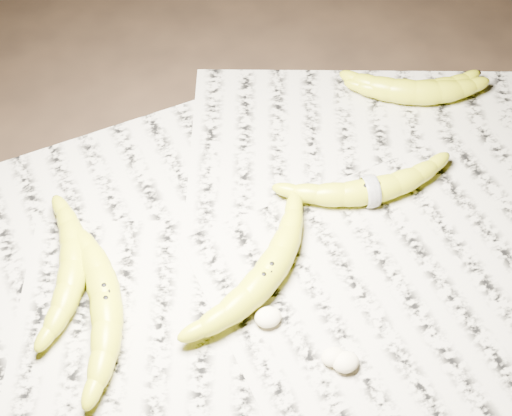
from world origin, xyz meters
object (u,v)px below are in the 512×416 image
object	(u,v)px
banana_left_b	(73,266)
banana_upper_a	(417,90)
banana_upper_b	(415,90)
banana_center	(266,275)
banana_left_a	(105,298)
banana_taped	(370,189)

from	to	relation	value
banana_left_b	banana_upper_a	size ratio (longest dim) A/B	1.07
banana_upper_b	banana_center	bearing A→B (deg)	-120.45
banana_left_a	banana_upper_b	size ratio (longest dim) A/B	1.21
banana_left_a	banana_upper_b	bearing A→B (deg)	-63.97
banana_center	banana_upper_b	world-z (taller)	banana_center
banana_left_b	banana_upper_b	distance (m)	0.56
banana_left_a	banana_taped	distance (m)	0.37
banana_left_b	banana_upper_b	xyz separation A→B (m)	(0.53, 0.17, 0.00)
banana_left_a	banana_left_b	xyz separation A→B (m)	(-0.03, 0.06, -0.00)
banana_left_b	banana_upper_b	bearing A→B (deg)	-60.34
banana_left_a	banana_left_b	distance (m)	0.07
banana_taped	banana_upper_a	world-z (taller)	banana_taped
banana_left_a	banana_upper_b	xyz separation A→B (m)	(0.50, 0.22, -0.00)
banana_center	banana_upper_a	bearing A→B (deg)	-1.23
banana_upper_a	banana_left_a	bearing A→B (deg)	-145.11
banana_taped	banana_upper_a	size ratio (longest dim) A/B	1.24
banana_left_a	banana_upper_a	size ratio (longest dim) A/B	1.29
banana_left_a	banana_taped	world-z (taller)	banana_left_a
banana_left_b	banana_center	size ratio (longest dim) A/B	0.86
banana_left_a	banana_upper_a	world-z (taller)	banana_left_a
banana_left_b	banana_upper_a	world-z (taller)	banana_left_b
banana_center	banana_upper_b	xyz separation A→B (m)	(0.30, 0.25, -0.00)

